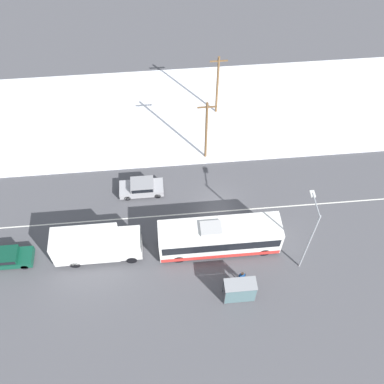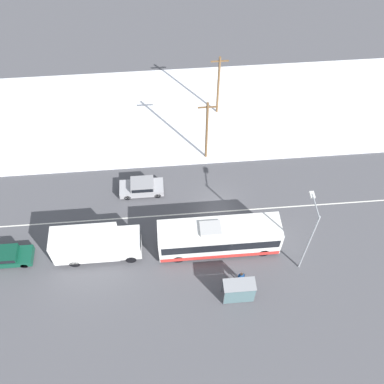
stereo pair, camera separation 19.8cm
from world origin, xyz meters
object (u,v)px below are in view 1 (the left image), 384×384
box_truck (95,245)px  sedan_car (142,187)px  parked_car_near_truck (7,257)px  utility_pole_snowlot (217,85)px  bus_shelter (240,291)px  pedestrian_at_stop (242,276)px  city_bus (219,237)px  utility_pole_roadside (206,130)px  streetlamp (310,232)px

box_truck → sedan_car: size_ratio=1.78×
sedan_car → parked_car_near_truck: sedan_car is taller
box_truck → utility_pole_snowlot: size_ratio=1.01×
box_truck → bus_shelter: size_ratio=2.89×
pedestrian_at_stop → box_truck: bearing=163.2°
city_bus → box_truck: (-10.68, 0.18, 0.12)m
city_bus → parked_car_near_truck: (-18.43, 0.19, -0.87)m
pedestrian_at_stop → utility_pole_roadside: size_ratio=0.21×
parked_car_near_truck → pedestrian_at_stop: (19.90, -3.68, 0.19)m
pedestrian_at_stop → streetlamp: size_ratio=0.20×
city_bus → parked_car_near_truck: bearing=179.4°
streetlamp → utility_pole_snowlot: streetlamp is taller
parked_car_near_truck → box_truck: bearing=-0.1°
city_bus → sedan_car: size_ratio=2.50×
streetlamp → box_truck: bearing=172.6°
city_bus → parked_car_near_truck: size_ratio=2.44×
city_bus → utility_pole_roadside: (-0.05, 10.57, 2.25)m
box_truck → city_bus: bearing=-1.0°
city_bus → streetlamp: size_ratio=1.31×
bus_shelter → streetlamp: bearing=27.8°
city_bus → sedan_car: (-6.62, 6.67, -0.85)m
streetlamp → utility_pole_roadside: 14.39m
sedan_car → pedestrian_at_stop: size_ratio=2.64×
sedan_car → parked_car_near_truck: size_ratio=0.97×
parked_car_near_truck → bus_shelter: size_ratio=1.66×
city_bus → parked_car_near_truck: 18.45m
streetlamp → sedan_car: bearing=146.8°
sedan_car → parked_car_near_truck: bearing=28.8°
utility_pole_snowlot → parked_car_near_truck: bearing=-140.3°
utility_pole_snowlot → bus_shelter: bearing=-92.1°
utility_pole_roadside → box_truck: bearing=-135.7°
sedan_car → bus_shelter: size_ratio=1.62×
bus_shelter → utility_pole_roadside: 15.84m
sedan_car → pedestrian_at_stop: 12.99m
box_truck → streetlamp: streetlamp is taller
box_truck → streetlamp: size_ratio=0.93×
city_bus → pedestrian_at_stop: bearing=-67.1°
sedan_car → utility_pole_roadside: (6.57, 3.90, 3.10)m
box_truck → parked_car_near_truck: box_truck is taller
parked_car_near_truck → utility_pole_roadside: utility_pole_roadside is taller
utility_pole_snowlot → streetlamp: bearing=-75.5°
pedestrian_at_stop → utility_pole_roadside: bearing=96.2°
parked_car_near_truck → pedestrian_at_stop: 20.24m
box_truck → sedan_car: box_truck is taller
box_truck → pedestrian_at_stop: (12.15, -3.67, -0.80)m
pedestrian_at_stop → utility_pole_snowlot: utility_pole_snowlot is taller
streetlamp → bus_shelter: bearing=-152.2°
streetlamp → utility_pole_roadside: streetlamp is taller
streetlamp → utility_pole_snowlot: bearing=104.5°
sedan_car → streetlamp: streetlamp is taller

